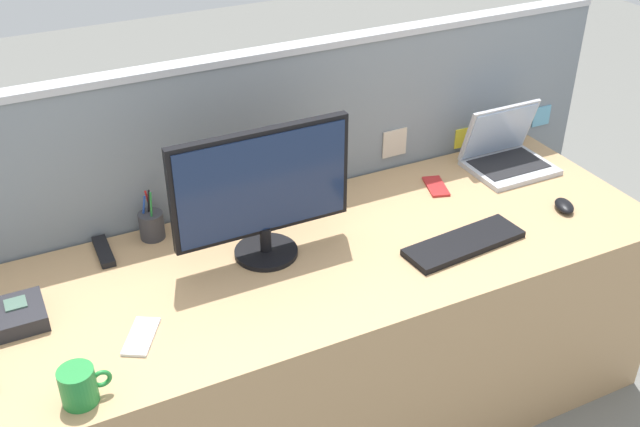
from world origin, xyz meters
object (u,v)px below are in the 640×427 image
at_px(desktop_monitor, 262,189).
at_px(coffee_mug, 79,386).
at_px(laptop, 505,152).
at_px(cell_phone_red_case, 436,186).
at_px(pen_cup, 152,225).
at_px(tv_remote, 104,251).
at_px(cell_phone_white_slab, 141,337).
at_px(computer_mouse_right_hand, 564,206).
at_px(desk_phone, 6,317).
at_px(keyboard_main, 464,243).

bearing_deg(desktop_monitor, coffee_mug, -149.10).
bearing_deg(laptop, cell_phone_red_case, -175.51).
bearing_deg(pen_cup, tv_remote, -171.17).
bearing_deg(cell_phone_white_slab, computer_mouse_right_hand, 30.78).
xyz_separation_m(desktop_monitor, desk_phone, (-0.79, -0.01, -0.21)).
bearing_deg(keyboard_main, desk_phone, 165.15).
distance_m(desk_phone, coffee_mug, 0.41).
height_order(desktop_monitor, desk_phone, desktop_monitor).
height_order(cell_phone_white_slab, cell_phone_red_case, same).
bearing_deg(cell_phone_white_slab, laptop, 43.92).
bearing_deg(laptop, keyboard_main, -140.13).
relative_size(computer_mouse_right_hand, coffee_mug, 0.78).
xyz_separation_m(laptop, desk_phone, (-1.84, -0.14, -0.03)).
height_order(computer_mouse_right_hand, coffee_mug, coffee_mug).
height_order(tv_remote, coffee_mug, coffee_mug).
distance_m(pen_cup, coffee_mug, 0.74).
distance_m(desktop_monitor, desk_phone, 0.81).
height_order(pen_cup, coffee_mug, pen_cup).
relative_size(computer_mouse_right_hand, tv_remote, 0.59).
relative_size(desktop_monitor, keyboard_main, 1.39).
xyz_separation_m(pen_cup, tv_remote, (-0.17, -0.03, -0.04)).
height_order(pen_cup, cell_phone_white_slab, pen_cup).
relative_size(desk_phone, cell_phone_red_case, 1.36).
bearing_deg(desktop_monitor, pen_cup, 140.27).
bearing_deg(cell_phone_red_case, keyboard_main, -93.11).
bearing_deg(desktop_monitor, desk_phone, -179.40).
relative_size(keyboard_main, pen_cup, 2.30).
xyz_separation_m(desktop_monitor, keyboard_main, (0.59, -0.25, -0.22)).
bearing_deg(cell_phone_white_slab, coffee_mug, -108.89).
xyz_separation_m(desktop_monitor, computer_mouse_right_hand, (1.04, -0.22, -0.22)).
bearing_deg(desktop_monitor, computer_mouse_right_hand, -11.91).
bearing_deg(cell_phone_red_case, tv_remote, -168.20).
xyz_separation_m(desk_phone, cell_phone_red_case, (1.51, 0.12, -0.02)).
relative_size(laptop, coffee_mug, 2.40).
distance_m(keyboard_main, cell_phone_red_case, 0.39).
relative_size(desktop_monitor, laptop, 1.87).
xyz_separation_m(laptop, keyboard_main, (-0.46, -0.39, -0.05)).
relative_size(cell_phone_red_case, coffee_mug, 1.12).
xyz_separation_m(pen_cup, cell_phone_white_slab, (-0.17, -0.48, -0.04)).
relative_size(cell_phone_white_slab, tv_remote, 0.92).
bearing_deg(keyboard_main, pen_cup, 145.92).
relative_size(desktop_monitor, pen_cup, 3.19).
bearing_deg(pen_cup, computer_mouse_right_hand, -19.24).
height_order(laptop, tv_remote, laptop).
height_order(computer_mouse_right_hand, cell_phone_red_case, computer_mouse_right_hand).
height_order(desktop_monitor, laptop, desktop_monitor).
distance_m(desktop_monitor, tv_remote, 0.56).
bearing_deg(desk_phone, tv_remote, 35.74).
bearing_deg(computer_mouse_right_hand, desktop_monitor, -169.96).
distance_m(keyboard_main, tv_remote, 1.16).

